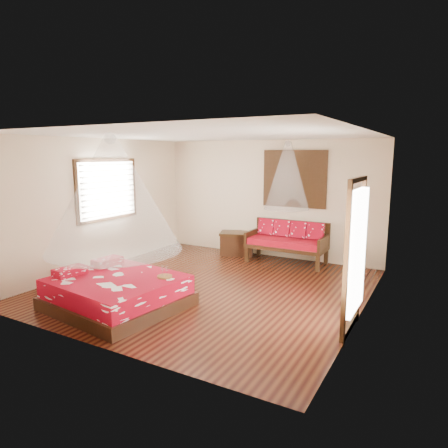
{
  "coord_description": "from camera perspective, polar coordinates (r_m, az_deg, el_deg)",
  "views": [
    {
      "loc": [
        3.77,
        -6.16,
        2.46
      ],
      "look_at": [
        0.11,
        0.38,
        1.15
      ],
      "focal_mm": 32.0,
      "sensor_mm": 36.0,
      "label": 1
    }
  ],
  "objects": [
    {
      "name": "mosquito_net_main",
      "position": [
        6.47,
        -15.64,
        4.13
      ],
      "size": [
        2.12,
        2.12,
        1.8
      ],
      "primitive_type": "cone",
      "color": "white",
      "rests_on": "ceiling"
    },
    {
      "name": "daybed",
      "position": [
        9.29,
        9.08,
        -2.26
      ],
      "size": [
        1.79,
        0.8,
        0.95
      ],
      "color": "black",
      "rests_on": "floor"
    },
    {
      "name": "storage_chest",
      "position": [
        9.93,
        1.87,
        -2.75
      ],
      "size": [
        0.98,
        0.85,
        0.56
      ],
      "rotation": [
        0.0,
        0.0,
        0.37
      ],
      "color": "black",
      "rests_on": "floor"
    },
    {
      "name": "room",
      "position": [
        7.3,
        -2.2,
        1.55
      ],
      "size": [
        5.54,
        5.54,
        2.84
      ],
      "color": "black",
      "rests_on": "ground"
    },
    {
      "name": "window_left",
      "position": [
        9.11,
        -16.28,
        4.73
      ],
      "size": [
        0.1,
        1.74,
        1.34
      ],
      "color": "black",
      "rests_on": "wall_left"
    },
    {
      "name": "shutter_panel",
      "position": [
        9.42,
        10.02,
        6.36
      ],
      "size": [
        1.52,
        0.06,
        1.32
      ],
      "color": "black",
      "rests_on": "wall_back"
    },
    {
      "name": "wine_tray",
      "position": [
        6.56,
        -8.48,
        -7.12
      ],
      "size": [
        0.24,
        0.24,
        0.2
      ],
      "rotation": [
        0.0,
        0.0,
        0.31
      ],
      "color": "brown",
      "rests_on": "bed"
    },
    {
      "name": "glazed_door",
      "position": [
        5.83,
        18.02,
        -4.4
      ],
      "size": [
        0.08,
        1.02,
        2.16
      ],
      "color": "black",
      "rests_on": "floor"
    },
    {
      "name": "mosquito_net_daybed",
      "position": [
        8.98,
        9.04,
        6.85
      ],
      "size": [
        0.99,
        0.99,
        1.5
      ],
      "primitive_type": "cone",
      "color": "white",
      "rests_on": "ceiling"
    },
    {
      "name": "bed",
      "position": [
        6.82,
        -15.09,
        -9.35
      ],
      "size": [
        2.17,
        2.01,
        0.63
      ],
      "rotation": [
        0.0,
        0.0,
        -0.12
      ],
      "color": "black",
      "rests_on": "floor"
    }
  ]
}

